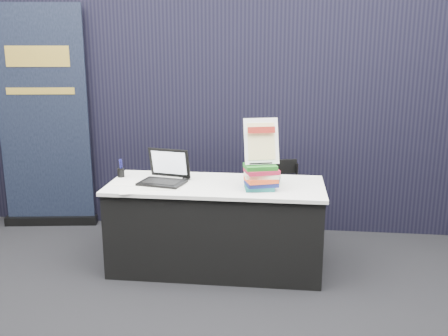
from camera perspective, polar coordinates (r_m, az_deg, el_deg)
floor at (r=3.95m, az=-1.98°, el=-14.53°), size 8.00×8.00×0.00m
wall_back at (r=7.46m, az=2.65°, el=12.84°), size 8.00×0.02×3.50m
drape_partition at (r=5.11m, az=0.62°, el=6.22°), size 6.00×0.08×2.40m
display_table at (r=4.29m, az=-0.91°, el=-6.63°), size 1.80×0.75×0.75m
laptop at (r=4.23m, az=-6.96°, el=-0.81°), size 0.41×0.36×0.27m
mouse at (r=4.31m, az=-4.32°, el=-1.14°), size 0.09×0.12×0.03m
brochure_left at (r=4.05m, az=-9.83°, el=-2.50°), size 0.34×0.28×0.00m
brochure_mid at (r=4.26m, az=-10.79°, el=-1.72°), size 0.27×0.20×0.00m
brochure_right at (r=4.11m, az=-7.24°, el=-2.16°), size 0.36×0.29×0.00m
pen_cup at (r=4.47m, az=-11.70°, el=-0.52°), size 0.07×0.07×0.08m
book_stack_tall at (r=3.99m, az=4.20°, el=-1.05°), size 0.29×0.25×0.21m
book_stack_short at (r=4.19m, az=5.21°, el=-1.24°), size 0.21×0.18×0.08m
info_sign at (r=3.96m, az=4.29°, el=3.00°), size 0.29×0.18×0.38m
pullup_banner at (r=5.49m, az=-19.82°, el=3.97°), size 0.97×0.24×2.29m
stacking_chair at (r=4.78m, az=6.18°, el=-3.61°), size 0.44×0.45×0.81m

